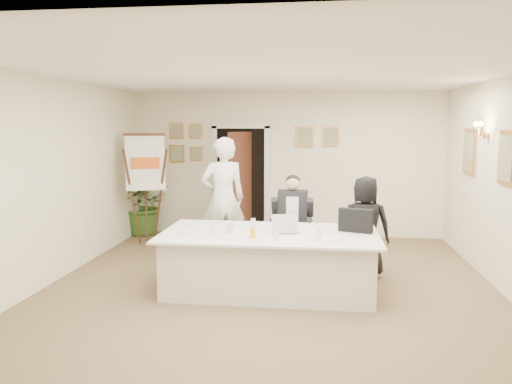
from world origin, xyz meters
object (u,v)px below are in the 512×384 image
at_px(conference_table, 269,261).
at_px(laptop_bag, 356,220).
at_px(seated_man, 292,221).
at_px(standing_man, 223,198).
at_px(standing_woman, 365,226).
at_px(laptop, 285,222).
at_px(oj_glass, 253,234).
at_px(potted_palm, 145,204).
at_px(flip_chart, 146,195).
at_px(paper_stack, 328,239).
at_px(steel_jug, 230,229).

bearing_deg(conference_table, laptop_bag, 8.86).
height_order(seated_man, standing_man, standing_man).
height_order(standing_woman, laptop, standing_woman).
xyz_separation_m(standing_woman, laptop, (-1.10, -0.75, 0.19)).
bearing_deg(oj_glass, potted_palm, 126.90).
height_order(standing_man, laptop, standing_man).
xyz_separation_m(seated_man, standing_woman, (1.06, -0.35, 0.01)).
xyz_separation_m(laptop, oj_glass, (-0.36, -0.46, -0.07)).
height_order(flip_chart, laptop, flip_chart).
bearing_deg(seated_man, oj_glass, -98.96).
relative_size(laptop_bag, oj_glass, 3.37).
height_order(laptop, laptop_bag, laptop_bag).
height_order(flip_chart, paper_stack, flip_chart).
xyz_separation_m(conference_table, laptop, (0.20, 0.05, 0.52)).
distance_m(conference_table, standing_woman, 1.56).
bearing_deg(laptop, potted_palm, 122.52).
bearing_deg(standing_woman, paper_stack, 66.90).
bearing_deg(flip_chart, oj_glass, -49.38).
height_order(standing_man, steel_jug, standing_man).
xyz_separation_m(laptop, laptop_bag, (0.92, 0.12, 0.01)).
distance_m(flip_chart, standing_woman, 4.05).
relative_size(potted_palm, laptop, 3.48).
relative_size(conference_table, standing_woman, 1.93).
distance_m(seated_man, laptop, 1.11).
height_order(seated_man, flip_chart, flip_chart).
distance_m(seated_man, paper_stack, 1.56).
bearing_deg(steel_jug, laptop, 13.16).
xyz_separation_m(conference_table, standing_man, (-0.90, 1.50, 0.59)).
height_order(seated_man, steel_jug, seated_man).
distance_m(flip_chart, steel_jug, 3.10).
distance_m(seated_man, potted_palm, 3.61).
bearing_deg(oj_glass, steel_jug, 138.45).
relative_size(laptop_bag, steel_jug, 3.99).
bearing_deg(laptop, seated_man, 75.91).
relative_size(conference_table, standing_man, 1.42).
height_order(conference_table, steel_jug, steel_jug).
xyz_separation_m(conference_table, seated_man, (0.24, 1.15, 0.32)).
distance_m(potted_palm, laptop_bag, 4.90).
height_order(flip_chart, oj_glass, flip_chart).
bearing_deg(flip_chart, laptop, -39.86).
xyz_separation_m(seated_man, oj_glass, (-0.40, -1.56, 0.12)).
xyz_separation_m(conference_table, laptop_bag, (1.11, 0.17, 0.54)).
bearing_deg(potted_palm, steel_jug, -54.39).
bearing_deg(oj_glass, paper_stack, 5.30).
height_order(seated_man, oj_glass, seated_man).
xyz_separation_m(standing_woman, oj_glass, (-1.46, -1.21, 0.11)).
height_order(standing_man, potted_palm, standing_man).
distance_m(seated_man, laptop_bag, 1.33).
bearing_deg(potted_palm, laptop, -45.47).
xyz_separation_m(paper_stack, oj_glass, (-0.91, -0.08, 0.05)).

